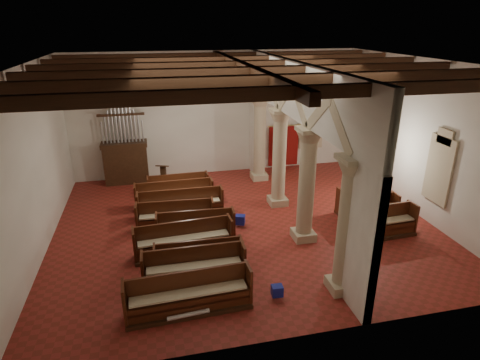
% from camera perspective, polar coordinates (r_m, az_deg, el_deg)
% --- Properties ---
extents(floor, '(14.00, 14.00, 0.00)m').
position_cam_1_polar(floor, '(15.46, 0.66, -6.34)').
color(floor, maroon).
rests_on(floor, ground).
extents(ceiling, '(14.00, 14.00, 0.00)m').
position_cam_1_polar(ceiling, '(13.70, 0.77, 16.41)').
color(ceiling, '#331C11').
rests_on(ceiling, wall_back).
extents(wall_back, '(14.00, 0.02, 6.00)m').
position_cam_1_polar(wall_back, '(19.99, -3.34, 9.34)').
color(wall_back, white).
rests_on(wall_back, floor).
extents(wall_front, '(14.00, 0.02, 6.00)m').
position_cam_1_polar(wall_front, '(9.01, 9.68, -6.88)').
color(wall_front, white).
rests_on(wall_front, floor).
extents(wall_left, '(0.02, 12.00, 6.00)m').
position_cam_1_polar(wall_left, '(14.45, -27.43, 2.03)').
color(wall_left, white).
rests_on(wall_left, floor).
extents(wall_right, '(0.02, 12.00, 6.00)m').
position_cam_1_polar(wall_right, '(17.26, 24.06, 5.50)').
color(wall_right, white).
rests_on(wall_right, floor).
extents(ceiling_beams, '(13.80, 11.80, 0.30)m').
position_cam_1_polar(ceiling_beams, '(13.72, 0.77, 15.66)').
color(ceiling_beams, '#3C2213').
rests_on(ceiling_beams, wall_back).
extents(arcade, '(0.90, 11.90, 6.00)m').
position_cam_1_polar(arcade, '(14.65, 7.64, 6.87)').
color(arcade, tan).
rests_on(arcade, floor).
extents(window_right_a, '(0.03, 1.00, 2.20)m').
position_cam_1_polar(window_right_a, '(16.35, 26.58, 1.29)').
color(window_right_a, '#35775A').
rests_on(window_right_a, wall_right).
extents(window_right_b, '(0.03, 1.00, 2.20)m').
position_cam_1_polar(window_right_b, '(19.43, 19.42, 5.34)').
color(window_right_b, '#35775A').
rests_on(window_right_b, wall_right).
extents(window_back, '(1.00, 0.03, 2.20)m').
position_cam_1_polar(window_back, '(21.52, 10.08, 7.75)').
color(window_back, '#35775A').
rests_on(window_back, wall_back).
extents(pipe_organ, '(2.10, 0.85, 4.40)m').
position_cam_1_polar(pipe_organ, '(19.71, -16.01, 3.44)').
color(pipe_organ, '#3C2213').
rests_on(pipe_organ, floor).
extents(lectern, '(0.61, 0.64, 1.25)m').
position_cam_1_polar(lectern, '(18.76, -10.79, 0.21)').
color(lectern, '#331810').
rests_on(lectern, floor).
extents(dossal_curtain, '(1.80, 0.07, 2.17)m').
position_cam_1_polar(dossal_curtain, '(21.21, 6.20, 4.86)').
color(dossal_curtain, maroon).
rests_on(dossal_curtain, floor).
extents(processional_banner, '(0.52, 0.66, 2.42)m').
position_cam_1_polar(processional_banner, '(19.52, 9.90, 2.03)').
color(processional_banner, '#3C2213').
rests_on(processional_banner, floor).
extents(hymnal_box_a, '(0.32, 0.27, 0.31)m').
position_cam_1_polar(hymnal_box_a, '(11.65, 5.30, -15.39)').
color(hymnal_box_a, navy).
rests_on(hymnal_box_a, floor).
extents(hymnal_box_b, '(0.36, 0.30, 0.34)m').
position_cam_1_polar(hymnal_box_b, '(13.11, -2.37, -10.55)').
color(hymnal_box_b, navy).
rests_on(hymnal_box_b, floor).
extents(hymnal_box_c, '(0.43, 0.39, 0.35)m').
position_cam_1_polar(hymnal_box_c, '(15.21, 0.04, -5.65)').
color(hymnal_box_c, '#163097').
rests_on(hymnal_box_c, floor).
extents(tube_heater_a, '(1.11, 0.21, 0.11)m').
position_cam_1_polar(tube_heater_a, '(11.06, -7.34, -18.46)').
color(tube_heater_a, white).
rests_on(tube_heater_a, floor).
extents(tube_heater_b, '(0.97, 0.31, 0.10)m').
position_cam_1_polar(tube_heater_b, '(12.68, -2.34, -12.38)').
color(tube_heater_b, white).
rests_on(tube_heater_b, floor).
extents(nave_pew_0, '(3.38, 0.90, 1.14)m').
position_cam_1_polar(nave_pew_0, '(11.19, -7.25, -16.47)').
color(nave_pew_0, '#3C2213').
rests_on(nave_pew_0, floor).
extents(nave_pew_1, '(3.02, 0.77, 1.13)m').
position_cam_1_polar(nave_pew_1, '(12.21, -6.49, -12.81)').
color(nave_pew_1, '#3C2213').
rests_on(nave_pew_1, floor).
extents(nave_pew_2, '(2.76, 0.71, 0.97)m').
position_cam_1_polar(nave_pew_2, '(12.77, -5.81, -11.36)').
color(nave_pew_2, '#3C2213').
rests_on(nave_pew_2, floor).
extents(nave_pew_3, '(3.29, 0.95, 1.13)m').
position_cam_1_polar(nave_pew_3, '(13.60, -7.98, -8.98)').
color(nave_pew_3, '#3C2213').
rests_on(nave_pew_3, floor).
extents(nave_pew_4, '(2.77, 0.87, 1.10)m').
position_cam_1_polar(nave_pew_4, '(14.32, -6.29, -7.24)').
color(nave_pew_4, '#3C2213').
rests_on(nave_pew_4, floor).
extents(nave_pew_5, '(2.90, 0.88, 1.07)m').
position_cam_1_polar(nave_pew_5, '(15.22, -9.15, -5.61)').
color(nave_pew_5, '#3C2213').
rests_on(nave_pew_5, floor).
extents(nave_pew_6, '(3.38, 0.77, 1.08)m').
position_cam_1_polar(nave_pew_6, '(16.15, -8.40, -3.89)').
color(nave_pew_6, '#3C2213').
rests_on(nave_pew_6, floor).
extents(nave_pew_7, '(3.23, 0.77, 1.09)m').
position_cam_1_polar(nave_pew_7, '(17.00, -9.27, -2.58)').
color(nave_pew_7, '#3C2213').
rests_on(nave_pew_7, floor).
extents(nave_pew_8, '(2.68, 0.69, 0.97)m').
position_cam_1_polar(nave_pew_8, '(18.02, -8.75, -1.23)').
color(nave_pew_8, '#3C2213').
rests_on(nave_pew_8, floor).
extents(aisle_pew_0, '(2.05, 0.88, 1.14)m').
position_cam_1_polar(aisle_pew_0, '(15.52, 20.28, -6.06)').
color(aisle_pew_0, '#3C2213').
rests_on(aisle_pew_0, floor).
extents(aisle_pew_1, '(2.08, 0.71, 1.06)m').
position_cam_1_polar(aisle_pew_1, '(16.38, 18.09, -4.40)').
color(aisle_pew_1, '#3C2213').
rests_on(aisle_pew_1, floor).
extents(aisle_pew_2, '(2.04, 0.84, 1.13)m').
position_cam_1_polar(aisle_pew_2, '(16.87, 16.89, -3.38)').
color(aisle_pew_2, '#3C2213').
rests_on(aisle_pew_2, floor).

